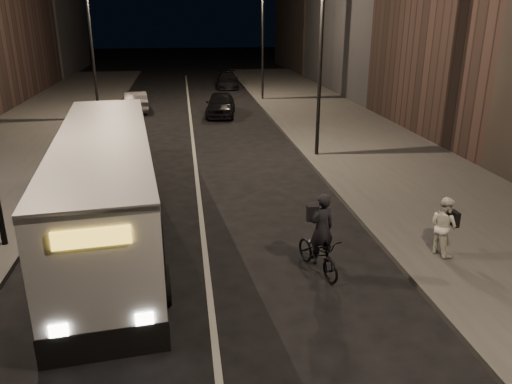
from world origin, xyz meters
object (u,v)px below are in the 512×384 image
object	(u,v)px
streetlight_right_mid	(315,37)
streetlight_left_far	(95,30)
pedestrian_woman	(444,226)
car_far	(227,80)
city_bus	(107,183)
car_near	(221,104)
cyclist_on_bicycle	(319,246)
car_mid	(135,101)
streetlight_right_far	(259,27)

from	to	relation	value
streetlight_right_mid	streetlight_left_far	bearing A→B (deg)	136.84
pedestrian_woman	car_far	xyz separation A→B (m)	(-2.73, 33.73, -0.31)
city_bus	streetlight_right_mid	bearing A→B (deg)	37.62
city_bus	car_near	world-z (taller)	city_bus
cyclist_on_bicycle	streetlight_right_mid	bearing A→B (deg)	61.14
streetlight_left_far	pedestrian_woman	xyz separation A→B (m)	(11.66, -20.33, -4.39)
car_near	cyclist_on_bicycle	bearing A→B (deg)	-80.23
car_far	cyclist_on_bicycle	bearing A→B (deg)	-88.62
streetlight_left_far	car_far	bearing A→B (deg)	56.31
cyclist_on_bicycle	car_far	distance (m)	34.00
cyclist_on_bicycle	car_far	xyz separation A→B (m)	(0.76, 33.99, -0.07)
pedestrian_woman	car_mid	distance (m)	25.23
streetlight_left_far	car_far	world-z (taller)	streetlight_left_far
streetlight_right_far	car_mid	xyz separation A→B (m)	(-8.93, -3.14, -4.67)
streetlight_right_mid	streetlight_right_far	size ratio (longest dim) A/B	1.00
streetlight_right_mid	city_bus	xyz separation A→B (m)	(-8.03, -7.60, -3.65)
streetlight_right_far	city_bus	xyz separation A→B (m)	(-8.03, -23.60, -3.65)
car_mid	car_far	xyz separation A→B (m)	(7.20, 10.54, -0.02)
streetlight_right_mid	car_mid	world-z (taller)	streetlight_right_mid
streetlight_right_far	pedestrian_woman	bearing A→B (deg)	-87.83
car_near	streetlight_right_mid	bearing A→B (deg)	-64.98
car_near	streetlight_right_far	bearing A→B (deg)	65.75
city_bus	cyclist_on_bicycle	world-z (taller)	city_bus
streetlight_left_far	car_mid	size ratio (longest dim) A/B	1.95
pedestrian_woman	car_far	bearing A→B (deg)	-13.88
streetlight_right_far	car_near	bearing A→B (deg)	-121.69
streetlight_right_mid	car_near	xyz separation A→B (m)	(-3.35, 10.58, -4.61)
streetlight_right_mid	pedestrian_woman	distance (m)	11.27
streetlight_right_mid	car_mid	bearing A→B (deg)	124.78
streetlight_left_far	car_near	bearing A→B (deg)	4.50
city_bus	car_far	bearing A→B (deg)	72.70
streetlight_right_mid	pedestrian_woman	size ratio (longest dim) A/B	4.98
streetlight_left_far	car_near	world-z (taller)	streetlight_left_far
city_bus	car_mid	xyz separation A→B (m)	(-0.90, 20.46, -1.02)
streetlight_right_far	car_far	distance (m)	8.93
cyclist_on_bicycle	car_far	world-z (taller)	cyclist_on_bicycle
car_near	pedestrian_woman	bearing A→B (deg)	-70.81
streetlight_right_mid	car_far	bearing A→B (deg)	94.23
pedestrian_woman	car_mid	size ratio (longest dim) A/B	0.39
streetlight_right_far	car_mid	size ratio (longest dim) A/B	1.95
city_bus	car_mid	bearing A→B (deg)	86.71
pedestrian_woman	streetlight_left_far	bearing A→B (deg)	11.33
streetlight_left_far	car_far	xyz separation A→B (m)	(8.93, 13.40, -4.69)
streetlight_right_far	streetlight_left_far	world-z (taller)	same
streetlight_right_mid	car_mid	xyz separation A→B (m)	(-8.93, 12.86, -4.67)
city_bus	car_near	distance (m)	18.79
streetlight_right_far	car_far	bearing A→B (deg)	103.18
streetlight_right_far	car_near	size ratio (longest dim) A/B	1.84
pedestrian_woman	streetlight_right_far	bearing A→B (deg)	-16.34
city_bus	car_mid	size ratio (longest dim) A/B	2.84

